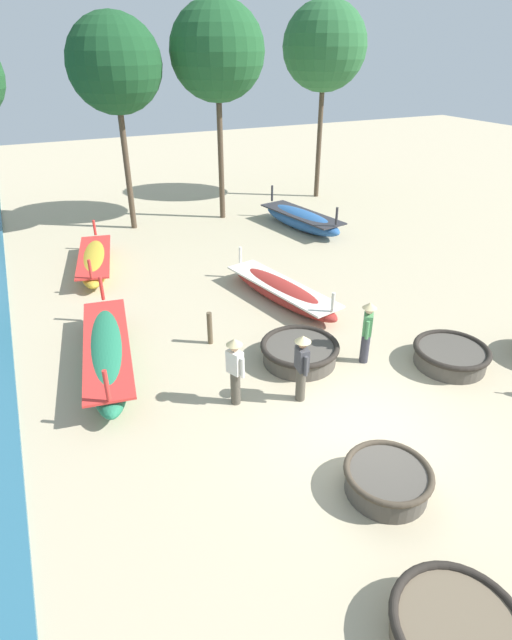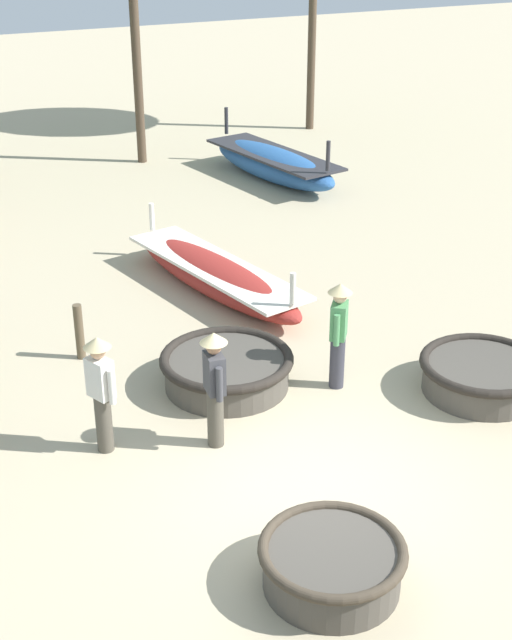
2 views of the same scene
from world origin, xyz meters
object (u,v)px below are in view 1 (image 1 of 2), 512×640
object	(u,v)px
coracle_center	(451,355)
fisherman_with_hat	(302,364)
coracle_nearest	(387,479)
fisherman_by_coracle	(235,367)
coracle_beside_post	(457,632)
long_boat_green_hull	(108,352)
tree_center	(114,65)
long_boat_ochre_hull	(301,219)
fisherman_crouching	(367,329)
coracle_weathered	(300,351)
mooring_post_mid_beach	(210,328)
long_boat_red_hull	(282,291)
long_boat_white_hull	(95,261)
tree_leftmost	(217,52)
tree_left_mid	(325,47)

from	to	relation	value
coracle_center	fisherman_with_hat	bearing A→B (deg)	174.39
coracle_nearest	fisherman_by_coracle	world-z (taller)	fisherman_by_coracle
coracle_beside_post	coracle_nearest	xyz separation A→B (m)	(0.84, 2.51, -0.00)
long_boat_green_hull	tree_center	xyz separation A→B (m)	(3.08, 10.48, 5.97)
long_boat_ochre_hull	fisherman_crouching	size ratio (longest dim) A/B	2.86
coracle_nearest	fisherman_crouching	size ratio (longest dim) A/B	0.95
coracle_weathered	mooring_post_mid_beach	bearing A→B (deg)	133.96
long_boat_red_hull	tree_center	size ratio (longest dim) A/B	0.60
long_boat_red_hull	long_boat_white_hull	xyz separation A→B (m)	(-4.85, 4.97, 0.02)
coracle_weathered	fisherman_crouching	size ratio (longest dim) A/B	1.19
coracle_weathered	long_boat_red_hull	bearing A→B (deg)	69.63
long_boat_ochre_hull	mooring_post_mid_beach	size ratio (longest dim) A/B	5.18
coracle_beside_post	long_boat_green_hull	xyz separation A→B (m)	(-2.87, 8.68, 0.12)
long_boat_ochre_hull	fisherman_by_coracle	world-z (taller)	fisherman_by_coracle
long_boat_ochre_hull	fisherman_crouching	world-z (taller)	fisherman_crouching
coracle_center	fisherman_with_hat	distance (m)	4.15
long_boat_red_hull	mooring_post_mid_beach	distance (m)	3.28
coracle_center	fisherman_with_hat	size ratio (longest dim) A/B	1.12
long_boat_white_hull	tree_leftmost	distance (m)	9.87
coracle_center	tree_left_mid	world-z (taller)	tree_left_mid
fisherman_crouching	mooring_post_mid_beach	xyz separation A→B (m)	(-3.20, 2.49, -0.50)
tree_center	fisherman_crouching	bearing A→B (deg)	-77.91
coracle_center	long_boat_green_hull	world-z (taller)	long_boat_green_hull
coracle_weathered	coracle_nearest	bearing A→B (deg)	-98.98
long_boat_red_hull	fisherman_with_hat	distance (m)	5.05
long_boat_green_hull	long_boat_red_hull	bearing A→B (deg)	14.26
fisherman_by_coracle	tree_center	size ratio (longest dim) A/B	0.20
fisherman_by_coracle	long_boat_ochre_hull	bearing A→B (deg)	53.36
tree_left_mid	coracle_nearest	bearing A→B (deg)	-117.77
coracle_beside_post	mooring_post_mid_beach	distance (m)	8.65
coracle_weathered	fisherman_crouching	world-z (taller)	fisherman_crouching
coracle_nearest	long_boat_green_hull	world-z (taller)	long_boat_green_hull
fisherman_crouching	long_boat_green_hull	bearing A→B (deg)	156.70
coracle_weathered	coracle_nearest	xyz separation A→B (m)	(-0.69, -4.34, -0.00)
fisherman_with_hat	fisherman_crouching	size ratio (longest dim) A/B	1.00
long_boat_green_hull	fisherman_crouching	bearing A→B (deg)	-23.30
coracle_beside_post	long_boat_ochre_hull	distance (m)	17.34
fisherman_with_hat	tree_center	bearing A→B (deg)	92.36
fisherman_by_coracle	coracle_weathered	bearing A→B (deg)	21.79
fisherman_by_coracle	fisherman_crouching	xyz separation A→B (m)	(3.59, 0.14, 0.00)
coracle_beside_post	coracle_center	distance (m)	7.04
mooring_post_mid_beach	tree_left_mid	world-z (taller)	tree_left_mid
long_boat_ochre_hull	tree_leftmost	distance (m)	7.47
coracle_center	fisherman_crouching	size ratio (longest dim) A/B	1.12
fisherman_crouching	tree_leftmost	distance (m)	14.08
coracle_beside_post	tree_leftmost	bearing A→B (deg)	77.19
long_boat_ochre_hull	tree_leftmost	size ratio (longest dim) A/B	0.55
long_boat_ochre_hull	mooring_post_mid_beach	xyz separation A→B (m)	(-7.00, -7.30, 0.05)
long_boat_green_hull	coracle_weathered	bearing A→B (deg)	-22.52
long_boat_ochre_hull	long_boat_red_hull	world-z (taller)	long_boat_ochre_hull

